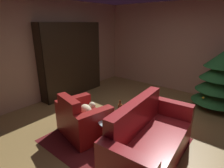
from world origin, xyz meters
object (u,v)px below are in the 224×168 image
bookshelf_unit (75,61)px  armchair_red (83,120)px  book_stack_on_table (115,116)px  bottle_on_table (120,110)px  couch_red (149,142)px  coffee_table (115,122)px  decorated_tree (219,80)px

bookshelf_unit → armchair_red: (1.77, -1.36, -0.69)m
book_stack_on_table → bottle_on_table: bearing=86.7°
bookshelf_unit → couch_red: bookshelf_unit is taller
armchair_red → couch_red: bearing=7.4°
bookshelf_unit → coffee_table: size_ratio=3.37×
decorated_tree → coffee_table: bearing=-112.0°
book_stack_on_table → couch_red: bearing=-4.3°
armchair_red → bottle_on_table: bearing=29.2°
armchair_red → decorated_tree: (1.72, 2.84, 0.43)m
armchair_red → coffee_table: bearing=15.6°
bookshelf_unit → couch_red: 3.37m
coffee_table → couch_red: bearing=-0.7°
armchair_red → coffee_table: (0.64, 0.18, 0.11)m
couch_red → armchair_red: bearing=-172.6°
couch_red → decorated_tree: (0.41, 2.67, 0.40)m
couch_red → bottle_on_table: 0.76m
couch_red → book_stack_on_table: (-0.70, 0.05, 0.16)m
book_stack_on_table → decorated_tree: decorated_tree is taller
armchair_red → decorated_tree: size_ratio=0.75×
armchair_red → decorated_tree: 3.35m
armchair_red → book_stack_on_table: size_ratio=4.74×
armchair_red → bottle_on_table: (0.62, 0.34, 0.28)m
bottle_on_table → coffee_table: bearing=-82.8°
couch_red → decorated_tree: decorated_tree is taller
coffee_table → book_stack_on_table: bearing=121.7°
couch_red → coffee_table: size_ratio=3.02×
bookshelf_unit → couch_red: (3.08, -1.19, -0.67)m
decorated_tree → bottle_on_table: bearing=-113.7°
bookshelf_unit → coffee_table: 2.75m
bookshelf_unit → book_stack_on_table: (2.38, -1.14, -0.50)m
couch_red → bottle_on_table: size_ratio=6.13×
coffee_table → decorated_tree: (1.08, 2.66, 0.33)m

